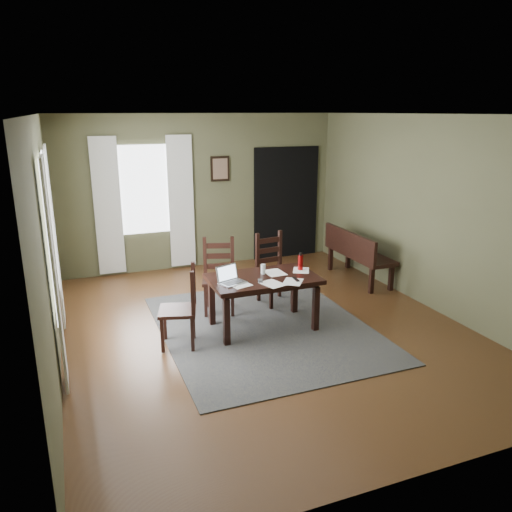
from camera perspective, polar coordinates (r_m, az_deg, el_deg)
name	(u,v)px	position (r m, az deg, el deg)	size (l,w,h in m)	color
ground	(264,328)	(6.62, 0.95, -8.23)	(5.00, 6.00, 0.01)	#492C16
room_shell	(265,191)	(6.09, 1.03, 7.44)	(5.02, 6.02, 2.71)	#505135
rug	(264,327)	(6.61, 0.95, -8.14)	(2.60, 3.20, 0.01)	#383838
dining_table	(263,283)	(6.39, 0.83, -3.12)	(1.39, 0.84, 0.69)	black
chair_end	(182,308)	(6.01, -8.46, -5.92)	(0.53, 0.53, 0.99)	black
chair_back_left	(219,277)	(7.00, -4.26, -2.36)	(0.57, 0.57, 1.03)	black
chair_back_right	(274,269)	(7.31, 2.04, -1.54)	(0.51, 0.51, 1.03)	black
bench	(356,251)	(8.42, 11.36, 0.57)	(0.48, 1.50, 0.84)	black
laptop	(230,278)	(6.15, -2.97, -2.55)	(0.38, 0.34, 0.21)	#B7B7BC
computer_mouse	(260,281)	(6.17, 0.49, -2.85)	(0.05, 0.09, 0.03)	#3F3F42
tv_remote	(296,279)	(6.26, 4.58, -2.67)	(0.04, 0.16, 0.02)	black
drinking_glass	(263,269)	(6.45, 0.82, -1.51)	(0.06, 0.06, 0.13)	silver
water_bottle	(300,262)	(6.64, 5.10, -0.69)	(0.08, 0.08, 0.23)	#9F0C0C
paper_a	(238,284)	(6.11, -2.10, -3.20)	(0.24, 0.32, 0.00)	white
paper_b	(293,282)	(6.20, 4.24, -2.94)	(0.22, 0.29, 0.00)	white
paper_c	(275,273)	(6.52, 2.14, -1.91)	(0.24, 0.31, 0.00)	white
paper_d	(301,270)	(6.64, 5.17, -1.64)	(0.21, 0.27, 0.00)	white
paper_e	(273,284)	(6.11, 1.90, -3.19)	(0.23, 0.30, 0.00)	white
window_left	(49,233)	(5.92, -22.54, 2.44)	(0.01, 1.30, 1.70)	white
window_back	(144,190)	(8.73, -12.66, 7.40)	(1.00, 0.01, 1.50)	white
curtain_left_near	(55,277)	(5.19, -22.00, -2.21)	(0.03, 0.48, 2.30)	silver
curtain_left_far	(55,238)	(6.77, -22.00, 1.94)	(0.03, 0.48, 2.30)	silver
curtain_back_left	(108,207)	(8.68, -16.59, 5.38)	(0.44, 0.03, 2.30)	silver
curtain_back_right	(181,202)	(8.86, -8.55, 6.09)	(0.44, 0.03, 2.30)	silver
framed_picture	(220,169)	(8.99, -4.14, 9.92)	(0.34, 0.03, 0.44)	black
doorway_back	(286,203)	(9.55, 3.45, 6.06)	(1.30, 0.03, 2.10)	black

